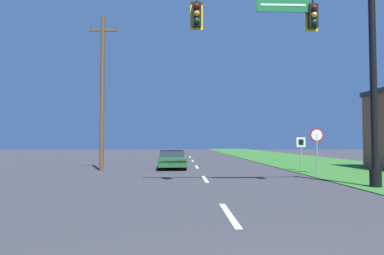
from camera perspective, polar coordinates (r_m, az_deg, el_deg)
The scene contains 7 objects.
grass_verge_right at distance 34.49m, azimuth 17.89°, elevation -5.24°, with size 10.00×110.00×0.04m.
road_center_line at distance 24.49m, azimuth 0.80°, elevation -6.59°, with size 0.16×34.80×0.01m.
signal_mast at distance 14.65m, azimuth 21.50°, elevation 10.72°, with size 8.23×0.47×8.39m.
car_ahead at distance 23.10m, azimuth -3.38°, elevation -5.35°, with size 2.01×4.38×1.19m.
stop_sign at distance 20.19m, azimuth 20.07°, elevation -2.04°, with size 0.76×0.07×2.50m.
route_sign_post at distance 21.96m, azimuth 17.70°, elevation -2.98°, with size 0.55×0.06×2.03m.
utility_pole_near at distance 22.06m, azimuth -14.73°, elevation 6.03°, with size 1.80×0.26×9.67m.
Camera 1 is at (-1.20, -2.39, 1.78)m, focal length 32.00 mm.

